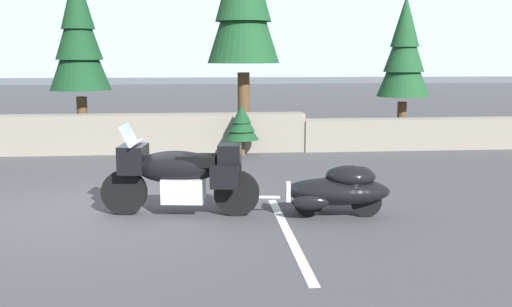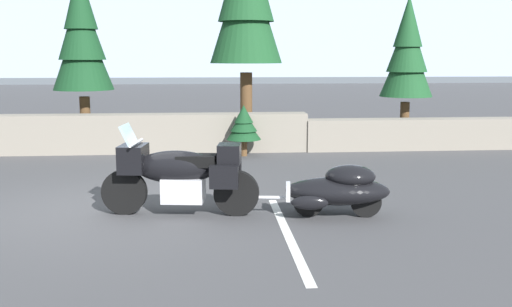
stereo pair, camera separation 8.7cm
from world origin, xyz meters
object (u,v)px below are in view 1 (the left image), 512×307
pine_tree_secondary (78,35)px  pine_tree_far_right (404,52)px  car_shaped_trailer (338,189)px  touring_motorcycle (179,173)px

pine_tree_secondary → pine_tree_far_right: bearing=-0.5°
car_shaped_trailer → pine_tree_secondary: 8.79m
pine_tree_secondary → touring_motorcycle: bearing=-67.9°
car_shaped_trailer → pine_tree_secondary: size_ratio=0.50×
car_shaped_trailer → pine_tree_secondary: pine_tree_secondary is taller
car_shaped_trailer → pine_tree_far_right: 7.80m
pine_tree_far_right → pine_tree_secondary: bearing=179.5°
touring_motorcycle → pine_tree_secondary: size_ratio=0.52×
car_shaped_trailer → pine_tree_secondary: bearing=125.8°
car_shaped_trailer → pine_tree_far_right: bearing=64.1°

